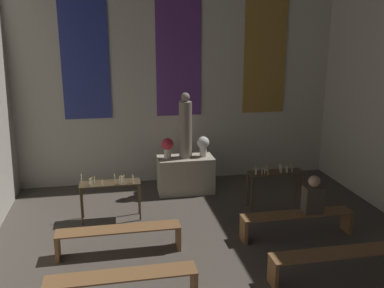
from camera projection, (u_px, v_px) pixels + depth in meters
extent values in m
cube|color=beige|center=(178.00, 77.00, 10.48)|extent=(8.07, 0.12, 5.27)
cube|color=navy|center=(85.00, 56.00, 9.87)|extent=(1.10, 0.03, 2.95)
cube|color=#60337F|center=(178.00, 55.00, 10.27)|extent=(1.10, 0.03, 2.95)
cube|color=olive|center=(265.00, 54.00, 10.67)|extent=(1.10, 0.03, 2.95)
cube|color=#ADA38E|center=(186.00, 175.00, 10.11)|extent=(1.30, 0.67, 0.86)
cylinder|color=gray|center=(185.00, 130.00, 9.83)|extent=(0.30, 0.30, 1.31)
sphere|color=gray|center=(185.00, 97.00, 9.63)|extent=(0.21, 0.21, 0.21)
cylinder|color=beige|center=(168.00, 153.00, 9.89)|extent=(0.17, 0.17, 0.24)
sphere|color=#DB3342|center=(167.00, 144.00, 9.84)|extent=(0.28, 0.28, 0.28)
cylinder|color=beige|center=(203.00, 151.00, 10.05)|extent=(0.17, 0.17, 0.24)
sphere|color=silver|center=(203.00, 142.00, 9.99)|extent=(0.28, 0.28, 0.28)
cube|color=#473823|center=(110.00, 183.00, 8.54)|extent=(1.20, 0.38, 0.02)
cylinder|color=#473823|center=(81.00, 207.00, 8.39)|extent=(0.04, 0.04, 0.77)
cylinder|color=#473823|center=(140.00, 202.00, 8.60)|extent=(0.04, 0.04, 0.77)
cylinder|color=#473823|center=(82.00, 200.00, 8.70)|extent=(0.04, 0.04, 0.77)
cylinder|color=#473823|center=(139.00, 196.00, 8.91)|extent=(0.04, 0.04, 0.77)
cylinder|color=silver|center=(124.00, 180.00, 8.47)|extent=(0.02, 0.02, 0.15)
sphere|color=#F9CC4C|center=(124.00, 176.00, 8.44)|extent=(0.02, 0.02, 0.02)
cylinder|color=silver|center=(122.00, 180.00, 8.49)|extent=(0.02, 0.02, 0.13)
sphere|color=#F9CC4C|center=(122.00, 177.00, 8.47)|extent=(0.02, 0.02, 0.02)
cylinder|color=silver|center=(81.00, 179.00, 8.49)|extent=(0.02, 0.02, 0.17)
sphere|color=#F9CC4C|center=(81.00, 174.00, 8.47)|extent=(0.02, 0.02, 0.02)
cylinder|color=silver|center=(121.00, 180.00, 8.42)|extent=(0.02, 0.02, 0.17)
sphere|color=#F9CC4C|center=(121.00, 176.00, 8.39)|extent=(0.02, 0.02, 0.02)
cylinder|color=silver|center=(119.00, 182.00, 8.43)|extent=(0.02, 0.02, 0.11)
sphere|color=#F9CC4C|center=(119.00, 179.00, 8.41)|extent=(0.02, 0.02, 0.02)
cylinder|color=silver|center=(102.00, 183.00, 8.36)|extent=(0.02, 0.02, 0.10)
sphere|color=#F9CC4C|center=(102.00, 180.00, 8.35)|extent=(0.02, 0.02, 0.02)
cylinder|color=silver|center=(92.00, 182.00, 8.34)|extent=(0.02, 0.02, 0.15)
sphere|color=#F9CC4C|center=(92.00, 178.00, 8.32)|extent=(0.02, 0.02, 0.02)
cylinder|color=silver|center=(133.00, 180.00, 8.47)|extent=(0.02, 0.02, 0.16)
sphere|color=#F9CC4C|center=(132.00, 175.00, 8.45)|extent=(0.02, 0.02, 0.02)
cylinder|color=silver|center=(133.00, 180.00, 8.50)|extent=(0.02, 0.02, 0.13)
sphere|color=#F9CC4C|center=(133.00, 177.00, 8.48)|extent=(0.02, 0.02, 0.02)
cylinder|color=silver|center=(90.00, 182.00, 8.45)|extent=(0.02, 0.02, 0.10)
sphere|color=#F9CC4C|center=(90.00, 179.00, 8.43)|extent=(0.02, 0.02, 0.02)
cylinder|color=silver|center=(90.00, 182.00, 8.39)|extent=(0.02, 0.02, 0.12)
sphere|color=#F9CC4C|center=(89.00, 179.00, 8.37)|extent=(0.02, 0.02, 0.02)
cylinder|color=silver|center=(120.00, 181.00, 8.43)|extent=(0.02, 0.02, 0.15)
sphere|color=#F9CC4C|center=(120.00, 177.00, 8.41)|extent=(0.02, 0.02, 0.02)
cylinder|color=silver|center=(115.00, 178.00, 8.64)|extent=(0.02, 0.02, 0.12)
sphere|color=#F9CC4C|center=(114.00, 175.00, 8.63)|extent=(0.02, 0.02, 0.02)
cylinder|color=silver|center=(94.00, 180.00, 8.52)|extent=(0.02, 0.02, 0.11)
sphere|color=#F9CC4C|center=(94.00, 177.00, 8.51)|extent=(0.02, 0.02, 0.02)
cube|color=#473823|center=(276.00, 172.00, 9.19)|extent=(1.20, 0.38, 0.02)
cylinder|color=#473823|center=(252.00, 194.00, 9.03)|extent=(0.04, 0.04, 0.77)
cylinder|color=#473823|center=(303.00, 190.00, 9.24)|extent=(0.04, 0.04, 0.77)
cylinder|color=#473823|center=(247.00, 189.00, 9.34)|extent=(0.04, 0.04, 0.77)
cylinder|color=#473823|center=(296.00, 185.00, 9.55)|extent=(0.04, 0.04, 0.77)
cylinder|color=silver|center=(290.00, 165.00, 9.37)|extent=(0.02, 0.02, 0.15)
sphere|color=#F9CC4C|center=(291.00, 162.00, 9.35)|extent=(0.02, 0.02, 0.02)
cylinder|color=silver|center=(267.00, 168.00, 9.24)|extent=(0.02, 0.02, 0.13)
sphere|color=#F9CC4C|center=(267.00, 165.00, 9.22)|extent=(0.02, 0.02, 0.02)
cylinder|color=silver|center=(256.00, 171.00, 8.99)|extent=(0.02, 0.02, 0.16)
sphere|color=#F9CC4C|center=(256.00, 167.00, 8.97)|extent=(0.02, 0.02, 0.02)
cylinder|color=silver|center=(292.00, 170.00, 9.14)|extent=(0.02, 0.02, 0.13)
sphere|color=#F9CC4C|center=(292.00, 166.00, 9.12)|extent=(0.02, 0.02, 0.02)
cylinder|color=silver|center=(280.00, 167.00, 9.33)|extent=(0.02, 0.02, 0.11)
sphere|color=#F9CC4C|center=(280.00, 164.00, 9.31)|extent=(0.02, 0.02, 0.02)
cylinder|color=silver|center=(287.00, 170.00, 9.10)|extent=(0.02, 0.02, 0.13)
sphere|color=#F9CC4C|center=(287.00, 166.00, 9.08)|extent=(0.02, 0.02, 0.02)
cylinder|color=silver|center=(265.00, 171.00, 9.07)|extent=(0.02, 0.02, 0.10)
sphere|color=#F9CC4C|center=(265.00, 169.00, 9.05)|extent=(0.02, 0.02, 0.02)
cylinder|color=silver|center=(268.00, 172.00, 8.99)|extent=(0.02, 0.02, 0.13)
sphere|color=#F9CC4C|center=(268.00, 168.00, 8.97)|extent=(0.02, 0.02, 0.02)
cylinder|color=silver|center=(257.00, 171.00, 9.01)|extent=(0.02, 0.02, 0.13)
sphere|color=#F9CC4C|center=(257.00, 168.00, 8.99)|extent=(0.02, 0.02, 0.02)
cylinder|color=silver|center=(286.00, 169.00, 9.21)|extent=(0.02, 0.02, 0.11)
sphere|color=#F9CC4C|center=(286.00, 166.00, 9.19)|extent=(0.02, 0.02, 0.02)
cylinder|color=silver|center=(266.00, 168.00, 9.22)|extent=(0.02, 0.02, 0.13)
sphere|color=#F9CC4C|center=(266.00, 165.00, 9.20)|extent=(0.02, 0.02, 0.02)
cylinder|color=silver|center=(280.00, 169.00, 9.16)|extent=(0.02, 0.02, 0.15)
sphere|color=#F9CC4C|center=(280.00, 165.00, 9.14)|extent=(0.02, 0.02, 0.02)
cylinder|color=silver|center=(262.00, 172.00, 8.96)|extent=(0.02, 0.02, 0.15)
sphere|color=#F9CC4C|center=(262.00, 168.00, 8.94)|extent=(0.02, 0.02, 0.02)
cylinder|color=silver|center=(281.00, 170.00, 9.10)|extent=(0.02, 0.02, 0.13)
sphere|color=#F9CC4C|center=(281.00, 167.00, 9.08)|extent=(0.02, 0.02, 0.02)
cube|color=brown|center=(122.00, 275.00, 5.94)|extent=(2.11, 0.36, 0.03)
cube|color=brown|center=(194.00, 282.00, 6.19)|extent=(0.06, 0.32, 0.44)
cube|color=brown|center=(337.00, 253.00, 6.54)|extent=(2.11, 0.36, 0.03)
cube|color=brown|center=(273.00, 273.00, 6.41)|extent=(0.06, 0.32, 0.44)
cube|color=brown|center=(119.00, 229.00, 7.31)|extent=(2.11, 0.36, 0.03)
cube|color=brown|center=(58.00, 247.00, 7.18)|extent=(0.06, 0.32, 0.44)
cube|color=brown|center=(178.00, 236.00, 7.56)|extent=(0.06, 0.32, 0.44)
cube|color=brown|center=(297.00, 214.00, 7.91)|extent=(2.11, 0.36, 0.03)
cube|color=brown|center=(244.00, 230.00, 7.78)|extent=(0.06, 0.32, 0.44)
cube|color=brown|center=(347.00, 221.00, 8.16)|extent=(0.06, 0.32, 0.44)
cube|color=#4C4238|center=(313.00, 200.00, 7.89)|extent=(0.36, 0.24, 0.50)
sphere|color=tan|center=(314.00, 181.00, 7.80)|extent=(0.22, 0.22, 0.22)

